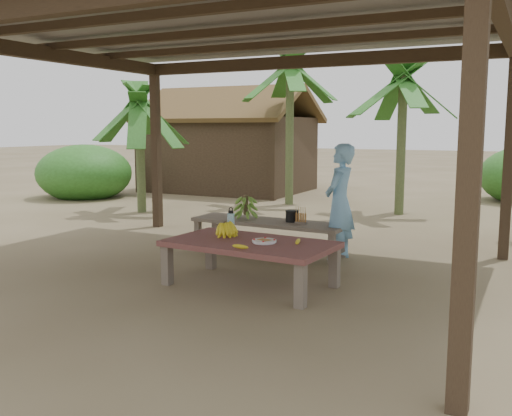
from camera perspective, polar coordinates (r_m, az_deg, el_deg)
The scene contains 17 objects.
ground at distance 6.82m, azimuth -2.09°, elevation -6.64°, with size 80.00×80.00×0.00m, color brown.
pavilion at distance 6.67m, azimuth -2.39°, elevation 17.08°, with size 6.60×5.60×2.95m.
work_table at distance 6.23m, azimuth -0.59°, elevation -3.94°, with size 1.87×1.13×0.50m.
bench at distance 7.92m, azimuth 1.25°, elevation -1.66°, with size 2.22×0.69×0.45m.
ripe_banana_bunch at distance 6.52m, azimuth -3.16°, elevation -2.02°, with size 0.30×0.26×0.18m, color yellow, non-canonical shape.
plate at distance 6.13m, azimuth 0.84°, elevation -3.35°, with size 0.27×0.27×0.04m.
loose_banana_front at distance 5.84m, azimuth -1.57°, elevation -3.88°, with size 0.04×0.17×0.04m, color yellow.
loose_banana_side at distance 6.12m, azimuth 4.20°, elevation -3.35°, with size 0.04×0.16×0.04m, color yellow.
water_flask at distance 6.66m, azimuth -2.53°, elevation -1.46°, with size 0.08×0.08×0.31m.
green_banana_stalk at distance 8.05m, azimuth -1.04°, elevation 0.16°, with size 0.31×0.31×0.35m, color #598C2D, non-canonical shape.
cooking_pot at distance 7.81m, azimuth 3.64°, elevation -0.83°, with size 0.18×0.18×0.15m, color black.
skewer_rack at distance 7.62m, azimuth 4.52°, elevation -0.73°, with size 0.18×0.08×0.24m, color #A57F47, non-canonical shape.
woman at distance 7.52m, azimuth 8.37°, elevation 0.58°, with size 0.56×0.37×1.53m, color #6FA7D2.
hut at distance 15.79m, azimuth -2.60°, elevation 5.76°, with size 4.40×3.43×2.85m.
banana_plant_n at distance 11.72m, azimuth 14.50°, elevation 11.31°, with size 1.80×1.80×2.93m.
banana_plant_nw at distance 12.95m, azimuth 3.43°, elevation 12.98°, with size 1.80×1.80×3.34m.
banana_plant_w at distance 11.88m, azimuth -11.60°, elevation 9.10°, with size 1.80×1.80×2.45m.
Camera 1 is at (3.16, -5.79, 1.73)m, focal length 40.00 mm.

